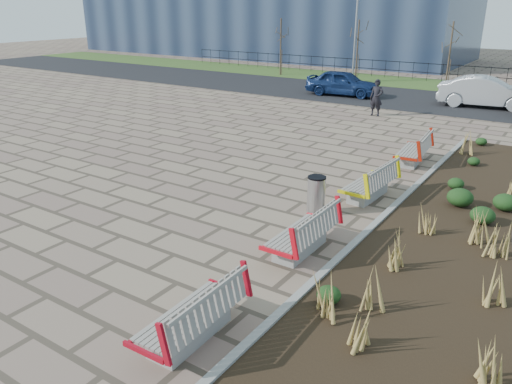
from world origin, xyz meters
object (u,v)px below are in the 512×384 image
Objects in this scene: bench_b at (301,230)px; litter_bin at (316,196)px; bench_c at (369,181)px; pedestrian at (376,98)px; car_blue at (343,83)px; car_silver at (486,92)px; bench_d at (412,149)px; lamp_west at (355,36)px; bench_a at (189,312)px.

bench_b is 2.15× the size of litter_bin.
pedestrian reaches higher than bench_c.
car_blue is (-7.44, 18.48, 0.24)m from bench_b.
bench_c is (0.00, 3.84, 0.00)m from bench_b.
bench_d is at bearing 171.32° from car_silver.
car_silver is at bearing 89.45° from bench_b.
car_silver reaches higher than litter_bin.
car_silver is 10.33m from lamp_west.
pedestrian reaches higher than bench_d.
bench_d is at bearing 89.91° from bench_b.
litter_bin is at bearing -76.91° from pedestrian.
lamp_west is at bearing 114.72° from bench_d.
pedestrian is (-3.11, 12.20, 0.37)m from litter_bin.
bench_b is 3.84m from bench_c.
bench_c is 21.79m from lamp_west.
bench_c is 3.88m from bench_d.
bench_b is 19.92m from car_blue.
bench_d is at bearing 88.54° from bench_a.
bench_c is at bearing -94.94° from bench_d.
litter_bin is 0.57× the size of pedestrian.
bench_b is 0.35× the size of lamp_west.
car_silver is (0.15, 19.30, 0.29)m from bench_b.
lamp_west is at bearing 118.10° from pedestrian.
bench_d is 13.08m from car_blue.
litter_bin is 0.16× the size of lamp_west.
car_blue is at bearing 107.14° from bench_a.
lamp_west is (-9.00, 27.14, 2.54)m from bench_a.
car_silver is 0.78× the size of lamp_west.
lamp_west is at bearing 11.72° from car_blue.
bench_a is 0.35× the size of lamp_west.
litter_bin is 0.21× the size of car_silver.
bench_a is 7.46m from bench_c.
lamp_west reaches higher than bench_d.
car_silver is at bearing 84.29° from bench_d.
pedestrian is (-3.80, 14.25, 0.36)m from bench_b.
bench_c is 0.50× the size of car_blue.
pedestrian reaches higher than car_silver.
bench_c is 11.09m from pedestrian.
car_silver is (0.15, 22.93, 0.29)m from bench_a.
car_silver reaches higher than bench_b.
car_blue reaches higher than litter_bin.
bench_a is 0.50× the size of car_blue.
bench_a is at bearing -94.94° from bench_d.
bench_c is 0.45× the size of car_silver.
bench_b is at bearing 88.54° from bench_a.
bench_a is 18.27m from pedestrian.
bench_c reaches higher than litter_bin.
bench_d is (0.00, 3.88, 0.00)m from bench_c.
bench_b and bench_c have the same top height.
bench_b is at bearing -69.06° from lamp_west.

